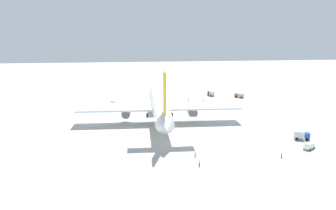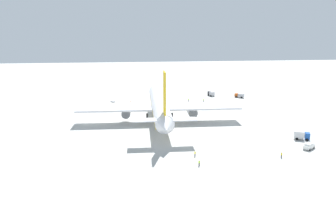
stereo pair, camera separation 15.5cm
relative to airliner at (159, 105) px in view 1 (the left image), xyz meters
The scene contains 15 objects.
ground_plane 6.94m from the airliner, ahead, with size 600.00×600.00×0.00m, color #B2B2AD.
airliner is the anchor object (origin of this frame).
service_truck_0 68.17m from the airliner, 49.36° to the right, with size 5.15×5.17×2.41m.
service_truck_1 63.19m from the airliner, 35.43° to the right, with size 4.97×3.48×2.66m.
service_truck_2 55.83m from the airliner, 123.77° to the right, with size 4.05×5.53×2.99m.
service_van 59.43m from the airliner, 132.42° to the right, with size 4.16×4.87×1.97m.
baggage_cart_0 47.29m from the airliner, 26.77° to the left, with size 3.59×2.49×0.40m.
ground_worker_0 45.44m from the airliner, 38.18° to the right, with size 0.53×0.53×1.61m.
ground_worker_1 42.22m from the airliner, behind, with size 0.56×0.56×1.66m.
ground_worker_2 55.78m from the airliner, 145.52° to the right, with size 0.53×0.53×1.67m.
ground_worker_3 42.80m from the airliner, 28.07° to the right, with size 0.47×0.47×1.77m.
ground_worker_4 48.98m from the airliner, behind, with size 0.57×0.57×1.68m.
traffic_cone_0 48.28m from the airliner, 61.01° to the left, with size 0.36×0.36×0.55m, color orange.
traffic_cone_1 44.38m from the airliner, ahead, with size 0.36×0.36×0.55m, color orange.
traffic_cone_2 43.23m from the airliner, 15.64° to the left, with size 0.36×0.36×0.55m, color orange.
Camera 1 is at (-129.17, 13.68, 35.46)m, focal length 33.62 mm.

